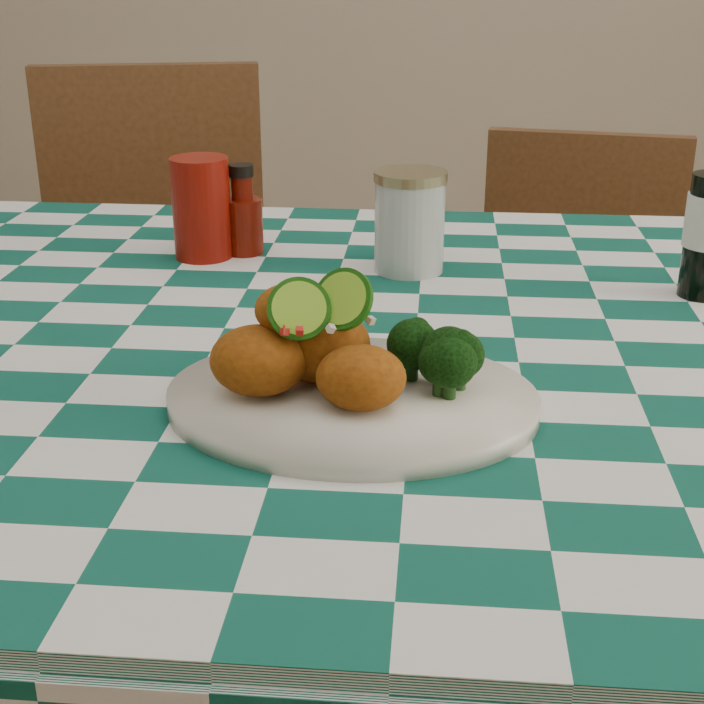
# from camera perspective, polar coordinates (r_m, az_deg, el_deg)

# --- Properties ---
(dining_table) EXTENTS (1.66, 1.06, 0.79)m
(dining_table) POSITION_cam_1_polar(r_m,az_deg,el_deg) (1.24, -1.66, -15.99)
(dining_table) COLOR #0E5142
(dining_table) RESTS_ON ground
(plate) EXTENTS (0.34, 0.27, 0.02)m
(plate) POSITION_cam_1_polar(r_m,az_deg,el_deg) (0.86, -0.00, -2.83)
(plate) COLOR silver
(plate) RESTS_ON dining_table
(fried_chicken_pile) EXTENTS (0.16, 0.12, 0.10)m
(fried_chicken_pile) POSITION_cam_1_polar(r_m,az_deg,el_deg) (0.84, -1.46, 0.93)
(fried_chicken_pile) COLOR #964B0E
(fried_chicken_pile) RESTS_ON plate
(broccoli_side) EXTENTS (0.08, 0.08, 0.06)m
(broccoli_side) POSITION_cam_1_polar(r_m,az_deg,el_deg) (0.85, 5.03, -0.37)
(broccoli_side) COLOR black
(broccoli_side) RESTS_ON plate
(red_tumbler) EXTENTS (0.08, 0.08, 0.13)m
(red_tumbler) POSITION_cam_1_polar(r_m,az_deg,el_deg) (1.29, -8.76, 8.28)
(red_tumbler) COLOR maroon
(red_tumbler) RESTS_ON dining_table
(ketchup_bottle) EXTENTS (0.06, 0.06, 0.12)m
(ketchup_bottle) POSITION_cam_1_polar(r_m,az_deg,el_deg) (1.30, -6.37, 8.25)
(ketchup_bottle) COLOR #610F04
(ketchup_bottle) RESTS_ON dining_table
(mason_jar) EXTENTS (0.10, 0.10, 0.13)m
(mason_jar) POSITION_cam_1_polar(r_m,az_deg,el_deg) (1.22, 3.37, 7.57)
(mason_jar) COLOR #B2BCBA
(mason_jar) RESTS_ON dining_table
(wooden_chair_left) EXTENTS (0.52, 0.54, 0.95)m
(wooden_chair_left) POSITION_cam_1_polar(r_m,az_deg,el_deg) (1.91, -11.26, 1.09)
(wooden_chair_left) COLOR #472814
(wooden_chair_left) RESTS_ON ground
(wooden_chair_right) EXTENTS (0.44, 0.46, 0.84)m
(wooden_chair_right) POSITION_cam_1_polar(r_m,az_deg,el_deg) (1.90, 12.38, -1.08)
(wooden_chair_right) COLOR #472814
(wooden_chair_right) RESTS_ON ground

